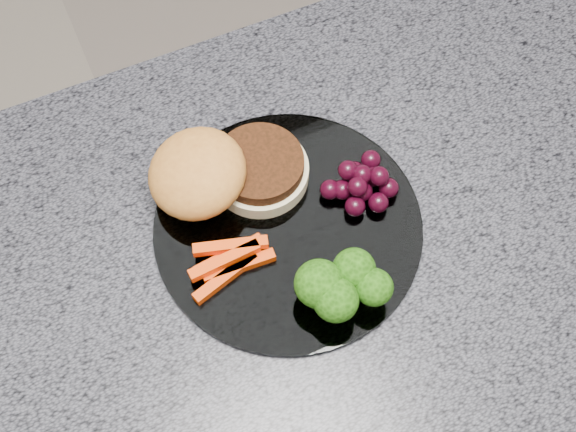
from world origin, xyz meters
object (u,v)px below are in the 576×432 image
(island_cabinet, at_px, (248,424))
(plate, at_px, (288,227))
(burger, at_px, (220,174))
(grape_bunch, at_px, (362,183))

(island_cabinet, relative_size, plate, 4.62)
(island_cabinet, relative_size, burger, 7.55)
(plate, xyz_separation_m, burger, (-0.04, 0.07, 0.03))
(island_cabinet, distance_m, grape_bunch, 0.52)
(island_cabinet, bearing_deg, plate, 30.66)
(plate, height_order, grape_bunch, grape_bunch)
(plate, height_order, burger, burger)
(island_cabinet, distance_m, burger, 0.51)
(plate, relative_size, burger, 1.64)
(plate, distance_m, burger, 0.08)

